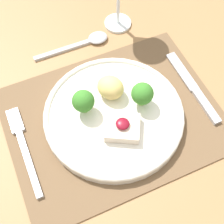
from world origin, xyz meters
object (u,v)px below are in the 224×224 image
fork (23,144)px  knife (196,91)px  dinner_plate (112,112)px  spoon (87,41)px

fork → knife: 0.36m
dinner_plate → spoon: dinner_plate is taller
dinner_plate → knife: 0.18m
fork → spoon: 0.28m
dinner_plate → spoon: size_ratio=1.55×
dinner_plate → spoon: 0.20m
knife → spoon: size_ratio=1.09×
fork → knife: size_ratio=1.00×
dinner_plate → fork: (-0.18, 0.01, -0.01)m
dinner_plate → knife: size_ratio=1.43×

